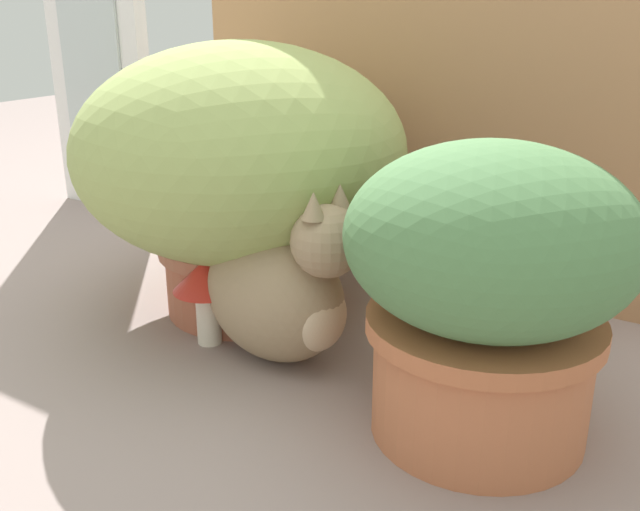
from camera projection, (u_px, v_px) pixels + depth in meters
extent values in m
plane|color=gray|center=(235.00, 343.00, 1.25)|extent=(6.00, 6.00, 0.00)
cube|color=tan|center=(438.00, 59.00, 1.40)|extent=(1.11, 0.03, 0.90)
cube|color=white|center=(95.00, 33.00, 1.91)|extent=(0.34, 0.04, 0.95)
cube|color=#B5C3C4|center=(86.00, 14.00, 1.87)|extent=(0.22, 0.01, 0.61)
cylinder|color=#AD5D43|center=(246.00, 273.00, 1.37)|extent=(0.30, 0.30, 0.14)
cylinder|color=#A7634A|center=(245.00, 244.00, 1.35)|extent=(0.32, 0.32, 0.02)
ellipsoid|color=#97A95C|center=(241.00, 151.00, 1.29)|extent=(0.59, 0.59, 0.39)
cylinder|color=#C06D46|center=(480.00, 374.00, 0.97)|extent=(0.29, 0.29, 0.17)
cylinder|color=#BC6941|center=(484.00, 324.00, 0.95)|extent=(0.31, 0.31, 0.02)
ellipsoid|color=#4C7946|center=(492.00, 237.00, 0.91)|extent=(0.38, 0.38, 0.24)
ellipsoid|color=#9B8262|center=(274.00, 295.00, 1.17)|extent=(0.28, 0.20, 0.22)
ellipsoid|color=beige|center=(320.00, 317.00, 1.11)|extent=(0.08, 0.11, 0.11)
sphere|color=#9B8262|center=(327.00, 241.00, 1.06)|extent=(0.12, 0.12, 0.11)
cone|color=#9B8262|center=(340.00, 197.00, 1.06)|extent=(0.04, 0.04, 0.04)
cone|color=#9B8262|center=(314.00, 206.00, 1.02)|extent=(0.04, 0.04, 0.04)
cylinder|color=#9B8262|center=(244.00, 316.00, 1.30)|extent=(0.19, 0.06, 0.07)
cylinder|color=silver|center=(209.00, 316.00, 1.24)|extent=(0.04, 0.04, 0.10)
cone|color=red|center=(206.00, 274.00, 1.21)|extent=(0.12, 0.12, 0.06)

